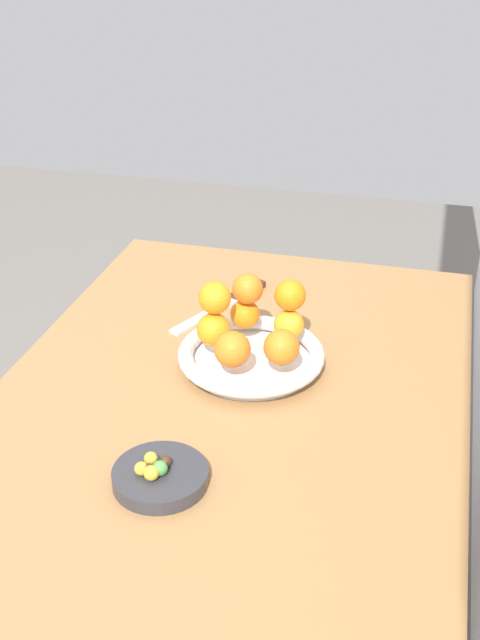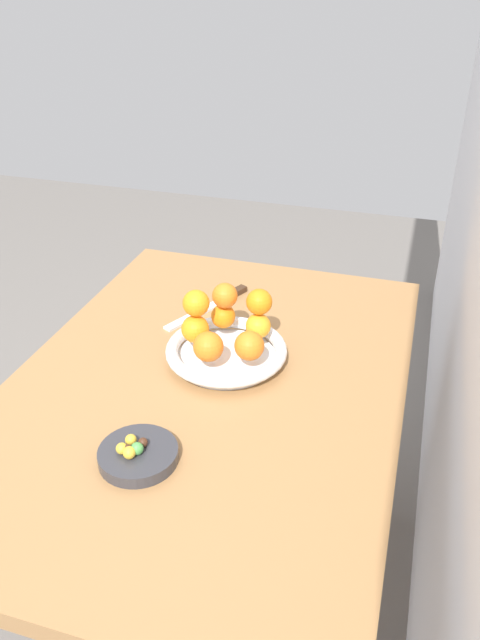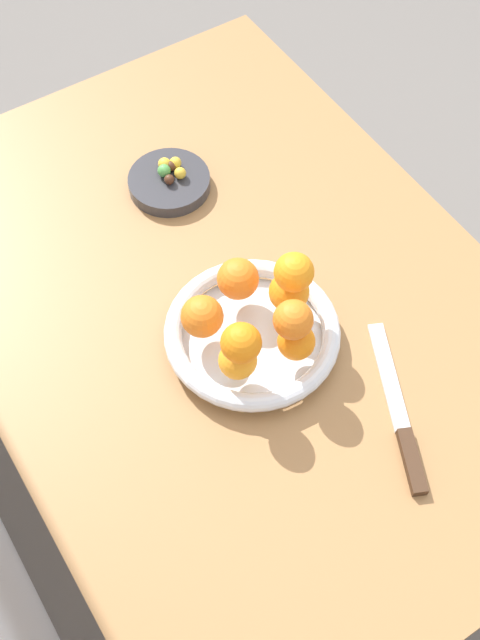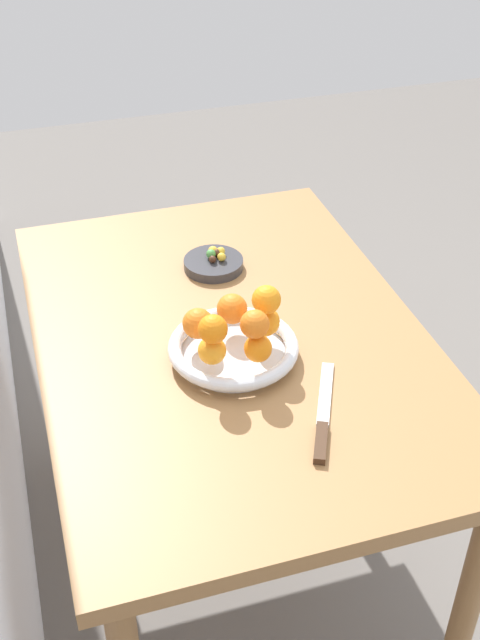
# 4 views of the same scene
# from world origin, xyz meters

# --- Properties ---
(ground_plane) EXTENTS (6.00, 6.00, 0.00)m
(ground_plane) POSITION_xyz_m (0.00, 0.00, 0.00)
(ground_plane) COLOR slate
(dining_table) EXTENTS (1.10, 0.76, 0.74)m
(dining_table) POSITION_xyz_m (0.00, 0.00, 0.65)
(dining_table) COLOR #9E7042
(dining_table) RESTS_ON ground_plane
(fruit_bowl) EXTENTS (0.25, 0.25, 0.04)m
(fruit_bowl) POSITION_xyz_m (-0.08, 0.02, 0.76)
(fruit_bowl) COLOR silver
(fruit_bowl) RESTS_ON dining_table
(candy_dish) EXTENTS (0.13, 0.13, 0.02)m
(candy_dish) POSITION_xyz_m (0.24, -0.03, 0.75)
(candy_dish) COLOR #333338
(candy_dish) RESTS_ON dining_table
(orange_0) EXTENTS (0.06, 0.06, 0.06)m
(orange_0) POSITION_xyz_m (-0.04, 0.07, 0.81)
(orange_0) COLOR orange
(orange_0) RESTS_ON fruit_bowl
(orange_1) EXTENTS (0.05, 0.05, 0.05)m
(orange_1) POSITION_xyz_m (-0.13, 0.07, 0.81)
(orange_1) COLOR orange
(orange_1) RESTS_ON fruit_bowl
(orange_2) EXTENTS (0.05, 0.05, 0.05)m
(orange_2) POSITION_xyz_m (-0.14, -0.01, 0.81)
(orange_2) COLOR orange
(orange_2) RESTS_ON fruit_bowl
(orange_3) EXTENTS (0.06, 0.06, 0.06)m
(orange_3) POSITION_xyz_m (-0.07, -0.05, 0.81)
(orange_3) COLOR orange
(orange_3) RESTS_ON fruit_bowl
(orange_4) EXTENTS (0.06, 0.06, 0.06)m
(orange_4) POSITION_xyz_m (-0.02, 0.00, 0.81)
(orange_4) COLOR orange
(orange_4) RESTS_ON fruit_bowl
(orange_5) EXTENTS (0.05, 0.05, 0.05)m
(orange_5) POSITION_xyz_m (-0.08, -0.05, 0.86)
(orange_5) COLOR orange
(orange_5) RESTS_ON orange_3
(orange_6) EXTENTS (0.05, 0.05, 0.05)m
(orange_6) POSITION_xyz_m (-0.13, 0.07, 0.86)
(orange_6) COLOR orange
(orange_6) RESTS_ON orange_1
(orange_7) EXTENTS (0.05, 0.05, 0.05)m
(orange_7) POSITION_xyz_m (-0.14, -0.01, 0.86)
(orange_7) COLOR orange
(orange_7) RESTS_ON orange_2
(candy_ball_0) EXTENTS (0.02, 0.02, 0.02)m
(candy_ball_0) POSITION_xyz_m (0.25, -0.03, 0.77)
(candy_ball_0) COLOR #4C9947
(candy_ball_0) RESTS_ON candy_dish
(candy_ball_1) EXTENTS (0.02, 0.02, 0.02)m
(candy_ball_1) POSITION_xyz_m (0.23, -0.03, 0.77)
(candy_ball_1) COLOR #472819
(candy_ball_1) RESTS_ON candy_dish
(candy_ball_2) EXTENTS (0.02, 0.02, 0.02)m
(candy_ball_2) POSITION_xyz_m (0.26, -0.05, 0.77)
(candy_ball_2) COLOR gold
(candy_ball_2) RESTS_ON candy_dish
(candy_ball_3) EXTENTS (0.02, 0.02, 0.02)m
(candy_ball_3) POSITION_xyz_m (0.26, -0.04, 0.77)
(candy_ball_3) COLOR gold
(candy_ball_3) RESTS_ON candy_dish
(candy_ball_4) EXTENTS (0.02, 0.02, 0.02)m
(candy_ball_4) POSITION_xyz_m (0.25, -0.04, 0.77)
(candy_ball_4) COLOR #472819
(candy_ball_4) RESTS_ON candy_dish
(candy_ball_5) EXTENTS (0.02, 0.02, 0.02)m
(candy_ball_5) POSITION_xyz_m (0.23, -0.05, 0.77)
(candy_ball_5) COLOR gold
(candy_ball_5) RESTS_ON candy_dish
(knife) EXTENTS (0.24, 0.13, 0.01)m
(knife) POSITION_xyz_m (-0.29, -0.08, 0.75)
(knife) COLOR #3F2819
(knife) RESTS_ON dining_table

